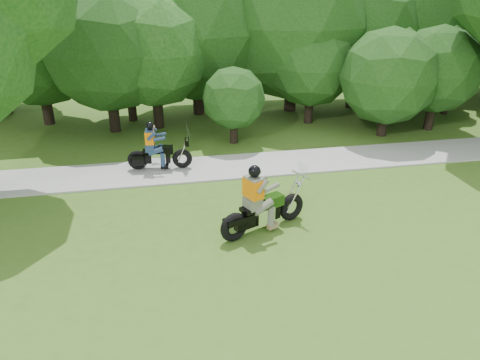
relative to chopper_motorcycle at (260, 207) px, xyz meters
name	(u,v)px	position (x,y,z in m)	size (l,w,h in m)	color
ground	(390,305)	(2.00, -3.49, -0.72)	(100.00, 100.00, 0.00)	#3F651C
walkway	(285,163)	(2.00, 4.51, -0.69)	(60.00, 2.20, 0.06)	#9B9B96
tree_line	(265,34)	(2.80, 11.27, 2.98)	(39.99, 11.88, 7.90)	black
chopper_motorcycle	(260,207)	(0.00, 0.00, 0.00)	(2.63, 1.53, 1.96)	black
touring_motorcycle	(155,152)	(-2.59, 4.75, -0.04)	(2.24, 0.79, 1.71)	black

